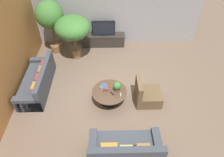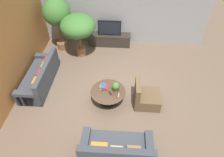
{
  "view_description": "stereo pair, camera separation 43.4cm",
  "coord_description": "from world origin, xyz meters",
  "px_view_note": "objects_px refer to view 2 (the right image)",
  "views": [
    {
      "loc": [
        -0.2,
        -4.67,
        4.99
      ],
      "look_at": [
        -0.09,
        0.11,
        0.55
      ],
      "focal_mm": 32.0,
      "sensor_mm": 36.0,
      "label": 1
    },
    {
      "loc": [
        0.23,
        -4.66,
        4.99
      ],
      "look_at": [
        -0.09,
        0.11,
        0.55
      ],
      "focal_mm": 32.0,
      "sensor_mm": 36.0,
      "label": 2
    }
  ],
  "objects_px": {
    "couch_near_entry": "(117,150)",
    "coffee_table": "(108,94)",
    "television": "(110,28)",
    "potted_plant_tabletop": "(116,87)",
    "potted_palm_tall": "(57,15)",
    "couch_by_wall": "(40,77)",
    "armchair_wicker": "(145,97)",
    "media_console": "(110,40)",
    "potted_palm_corner": "(78,27)"
  },
  "relations": [
    {
      "from": "couch_near_entry",
      "to": "coffee_table",
      "type": "bearing_deg",
      "value": -78.85
    },
    {
      "from": "television",
      "to": "potted_plant_tabletop",
      "type": "height_order",
      "value": "television"
    },
    {
      "from": "potted_palm_tall",
      "to": "couch_near_entry",
      "type": "bearing_deg",
      "value": -61.59
    },
    {
      "from": "couch_near_entry",
      "to": "potted_palm_tall",
      "type": "xyz_separation_m",
      "value": [
        -2.59,
        4.78,
        1.25
      ]
    },
    {
      "from": "coffee_table",
      "to": "potted_palm_tall",
      "type": "bearing_deg",
      "value": 127.16
    },
    {
      "from": "television",
      "to": "couch_by_wall",
      "type": "height_order",
      "value": "television"
    },
    {
      "from": "couch_by_wall",
      "to": "armchair_wicker",
      "type": "height_order",
      "value": "armchair_wicker"
    },
    {
      "from": "television",
      "to": "potted_palm_tall",
      "type": "distance_m",
      "value": 2.18
    },
    {
      "from": "couch_near_entry",
      "to": "potted_palm_tall",
      "type": "relative_size",
      "value": 0.84
    },
    {
      "from": "media_console",
      "to": "couch_near_entry",
      "type": "bearing_deg",
      "value": -83.73
    },
    {
      "from": "potted_palm_corner",
      "to": "media_console",
      "type": "bearing_deg",
      "value": 37.53
    },
    {
      "from": "media_console",
      "to": "potted_palm_corner",
      "type": "bearing_deg",
      "value": -142.47
    },
    {
      "from": "television",
      "to": "couch_near_entry",
      "type": "xyz_separation_m",
      "value": [
        0.57,
        -5.17,
        -0.53
      ]
    },
    {
      "from": "television",
      "to": "potted_palm_corner",
      "type": "xyz_separation_m",
      "value": [
        -1.12,
        -0.86,
        0.49
      ]
    },
    {
      "from": "couch_near_entry",
      "to": "potted_palm_corner",
      "type": "xyz_separation_m",
      "value": [
        -1.69,
        4.31,
        1.02
      ]
    },
    {
      "from": "couch_near_entry",
      "to": "potted_plant_tabletop",
      "type": "distance_m",
      "value": 1.92
    },
    {
      "from": "armchair_wicker",
      "to": "potted_palm_corner",
      "type": "distance_m",
      "value": 3.67
    },
    {
      "from": "potted_palm_tall",
      "to": "potted_palm_corner",
      "type": "distance_m",
      "value": 1.04
    },
    {
      "from": "couch_by_wall",
      "to": "potted_palm_tall",
      "type": "height_order",
      "value": "potted_palm_tall"
    },
    {
      "from": "coffee_table",
      "to": "potted_palm_tall",
      "type": "relative_size",
      "value": 0.51
    },
    {
      "from": "couch_near_entry",
      "to": "potted_palm_corner",
      "type": "distance_m",
      "value": 4.74
    },
    {
      "from": "media_console",
      "to": "potted_plant_tabletop",
      "type": "distance_m",
      "value": 3.33
    },
    {
      "from": "coffee_table",
      "to": "potted_plant_tabletop",
      "type": "relative_size",
      "value": 3.34
    },
    {
      "from": "media_console",
      "to": "potted_palm_tall",
      "type": "bearing_deg",
      "value": -169.18
    },
    {
      "from": "media_console",
      "to": "potted_palm_tall",
      "type": "relative_size",
      "value": 0.85
    },
    {
      "from": "armchair_wicker",
      "to": "potted_plant_tabletop",
      "type": "xyz_separation_m",
      "value": [
        -0.95,
        0.05,
        0.37
      ]
    },
    {
      "from": "television",
      "to": "armchair_wicker",
      "type": "relative_size",
      "value": 1.13
    },
    {
      "from": "media_console",
      "to": "potted_plant_tabletop",
      "type": "bearing_deg",
      "value": -82.3
    },
    {
      "from": "media_console",
      "to": "potted_palm_corner",
      "type": "height_order",
      "value": "potted_palm_corner"
    },
    {
      "from": "couch_by_wall",
      "to": "coffee_table",
      "type": "bearing_deg",
      "value": 74.58
    },
    {
      "from": "potted_plant_tabletop",
      "to": "television",
      "type": "bearing_deg",
      "value": 97.7
    },
    {
      "from": "coffee_table",
      "to": "potted_palm_corner",
      "type": "distance_m",
      "value": 2.96
    },
    {
      "from": "potted_palm_tall",
      "to": "armchair_wicker",
      "type": "bearing_deg",
      "value": -40.79
    },
    {
      "from": "coffee_table",
      "to": "armchair_wicker",
      "type": "height_order",
      "value": "armchair_wicker"
    },
    {
      "from": "television",
      "to": "coffee_table",
      "type": "bearing_deg",
      "value": -86.5
    },
    {
      "from": "couch_near_entry",
      "to": "potted_palm_corner",
      "type": "relative_size",
      "value": 1.02
    },
    {
      "from": "couch_by_wall",
      "to": "potted_palm_tall",
      "type": "xyz_separation_m",
      "value": [
        0.21,
        2.26,
        1.25
      ]
    },
    {
      "from": "potted_palm_corner",
      "to": "potted_plant_tabletop",
      "type": "distance_m",
      "value": 2.96
    },
    {
      "from": "couch_by_wall",
      "to": "couch_near_entry",
      "type": "bearing_deg",
      "value": 47.95
    },
    {
      "from": "potted_palm_corner",
      "to": "potted_plant_tabletop",
      "type": "relative_size",
      "value": 5.36
    },
    {
      "from": "television",
      "to": "potted_palm_tall",
      "type": "xyz_separation_m",
      "value": [
        -2.02,
        -0.38,
        0.72
      ]
    },
    {
      "from": "television",
      "to": "potted_palm_corner",
      "type": "height_order",
      "value": "potted_palm_corner"
    },
    {
      "from": "media_console",
      "to": "potted_palm_corner",
      "type": "xyz_separation_m",
      "value": [
        -1.12,
        -0.86,
        1.05
      ]
    },
    {
      "from": "television",
      "to": "potted_plant_tabletop",
      "type": "relative_size",
      "value": 2.96
    },
    {
      "from": "media_console",
      "to": "armchair_wicker",
      "type": "relative_size",
      "value": 2.12
    },
    {
      "from": "potted_palm_tall",
      "to": "potted_plant_tabletop",
      "type": "relative_size",
      "value": 6.52
    },
    {
      "from": "couch_by_wall",
      "to": "couch_near_entry",
      "type": "distance_m",
      "value": 3.77
    },
    {
      "from": "couch_near_entry",
      "to": "potted_palm_tall",
      "type": "height_order",
      "value": "potted_palm_tall"
    },
    {
      "from": "media_console",
      "to": "potted_plant_tabletop",
      "type": "height_order",
      "value": "potted_plant_tabletop"
    },
    {
      "from": "armchair_wicker",
      "to": "potted_palm_corner",
      "type": "height_order",
      "value": "potted_palm_corner"
    }
  ]
}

